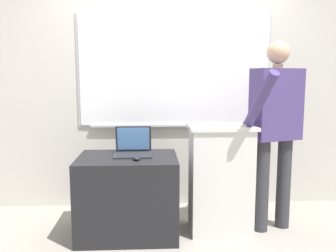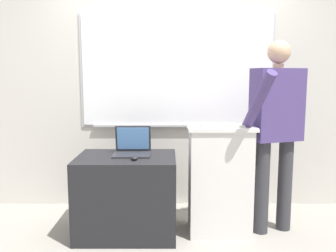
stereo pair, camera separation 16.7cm
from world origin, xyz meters
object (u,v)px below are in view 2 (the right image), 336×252
(side_desk, at_px, (128,195))
(computer_mouse_by_laptop, at_px, (136,158))
(lectern_podium, at_px, (221,179))
(laptop, at_px, (134,147))
(wireless_keyboard, at_px, (226,125))
(person_presenter, at_px, (278,123))

(side_desk, relative_size, computer_mouse_by_laptop, 8.80)
(lectern_podium, xyz_separation_m, laptop, (-0.79, 0.06, 0.29))
(lectern_podium, bearing_deg, side_desk, -178.66)
(side_desk, distance_m, computer_mouse_by_laptop, 0.41)
(wireless_keyboard, relative_size, computer_mouse_by_laptop, 3.97)
(side_desk, bearing_deg, wireless_keyboard, -2.21)
(laptop, relative_size, wireless_keyboard, 0.84)
(computer_mouse_by_laptop, bearing_deg, person_presenter, 7.78)
(lectern_podium, height_order, person_presenter, person_presenter)
(laptop, bearing_deg, computer_mouse_by_laptop, -79.77)
(wireless_keyboard, xyz_separation_m, computer_mouse_by_laptop, (-0.78, -0.10, -0.27))
(laptop, bearing_deg, side_desk, -120.19)
(side_desk, distance_m, wireless_keyboard, 1.08)
(computer_mouse_by_laptop, bearing_deg, side_desk, 122.73)
(side_desk, bearing_deg, computer_mouse_by_laptop, -57.27)
(person_presenter, distance_m, laptop, 1.31)
(person_presenter, bearing_deg, wireless_keyboard, 170.76)
(lectern_podium, bearing_deg, laptop, 175.43)
(wireless_keyboard, bearing_deg, person_presenter, 8.04)
(laptop, height_order, wireless_keyboard, wireless_keyboard)
(person_presenter, xyz_separation_m, laptop, (-1.29, 0.05, -0.22))
(lectern_podium, relative_size, side_desk, 1.12)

